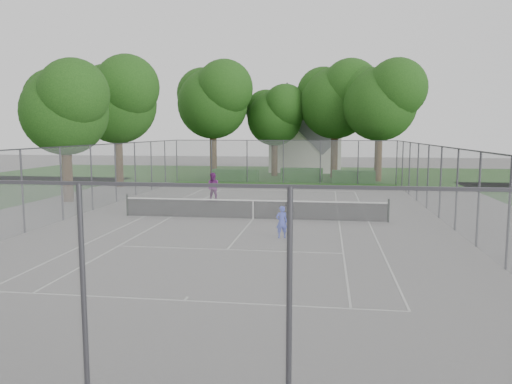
# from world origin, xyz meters

# --- Properties ---
(ground) EXTENTS (120.00, 120.00, 0.00)m
(ground) POSITION_xyz_m (0.00, 0.00, 0.00)
(ground) COLOR slate
(ground) RESTS_ON ground
(grass_far) EXTENTS (60.00, 20.00, 0.00)m
(grass_far) POSITION_xyz_m (0.00, 26.00, 0.00)
(grass_far) COLOR #1D4714
(grass_far) RESTS_ON ground
(court_markings) EXTENTS (11.03, 23.83, 0.01)m
(court_markings) POSITION_xyz_m (0.00, 0.00, 0.01)
(court_markings) COLOR silver
(court_markings) RESTS_ON ground
(tennis_net) EXTENTS (12.87, 0.10, 1.10)m
(tennis_net) POSITION_xyz_m (0.00, 0.00, 0.51)
(tennis_net) COLOR black
(tennis_net) RESTS_ON ground
(perimeter_fence) EXTENTS (18.08, 34.08, 3.52)m
(perimeter_fence) POSITION_xyz_m (0.00, 0.00, 1.81)
(perimeter_fence) COLOR #38383D
(perimeter_fence) RESTS_ON ground
(tree_far_left) EXTENTS (7.36, 6.72, 10.58)m
(tree_far_left) POSITION_xyz_m (-6.78, 21.42, 7.27)
(tree_far_left) COLOR #352413
(tree_far_left) RESTS_ON ground
(tree_far_midleft) EXTENTS (5.97, 5.45, 8.58)m
(tree_far_midleft) POSITION_xyz_m (-1.34, 23.58, 5.89)
(tree_far_midleft) COLOR #352413
(tree_far_midleft) RESTS_ON ground
(tree_far_midright) EXTENTS (7.37, 6.73, 10.59)m
(tree_far_midright) POSITION_xyz_m (4.28, 22.56, 7.28)
(tree_far_midright) COLOR #352413
(tree_far_midright) RESTS_ON ground
(tree_far_right) EXTENTS (7.08, 6.47, 10.18)m
(tree_far_right) POSITION_xyz_m (7.93, 19.75, 7.00)
(tree_far_right) COLOR #352413
(tree_far_right) RESTS_ON ground
(tree_side_back) EXTENTS (6.85, 6.25, 9.84)m
(tree_side_back) POSITION_xyz_m (-12.22, 12.75, 6.76)
(tree_side_back) COLOR #352413
(tree_side_back) RESTS_ON ground
(tree_side_front) EXTENTS (5.84, 5.33, 8.40)m
(tree_side_front) POSITION_xyz_m (-11.88, 4.37, 5.76)
(tree_side_front) COLOR #352413
(tree_side_front) RESTS_ON ground
(hedge_left) EXTENTS (3.92, 1.18, 0.98)m
(hedge_left) POSITION_xyz_m (-4.21, 18.44, 0.49)
(hedge_left) COLOR #1C4F19
(hedge_left) RESTS_ON ground
(hedge_mid) EXTENTS (3.57, 1.02, 1.12)m
(hedge_mid) POSITION_xyz_m (1.43, 18.83, 0.56)
(hedge_mid) COLOR #1C4F19
(hedge_mid) RESTS_ON ground
(hedge_right) EXTENTS (3.45, 1.26, 1.03)m
(hedge_right) POSITION_xyz_m (5.69, 17.85, 0.52)
(hedge_right) COLOR #1C4F19
(hedge_right) RESTS_ON ground
(house) EXTENTS (7.29, 5.65, 9.07)m
(house) POSITION_xyz_m (1.29, 29.69, 3.65)
(house) COLOR beige
(house) RESTS_ON ground
(girl_player) EXTENTS (0.55, 0.45, 1.29)m
(girl_player) POSITION_xyz_m (1.75, -4.12, 0.65)
(girl_player) COLOR blue
(girl_player) RESTS_ON ground
(woman_player) EXTENTS (0.97, 0.82, 1.76)m
(woman_player) POSITION_xyz_m (-3.24, 5.62, 0.88)
(woman_player) COLOR #6B236B
(woman_player) RESTS_ON ground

